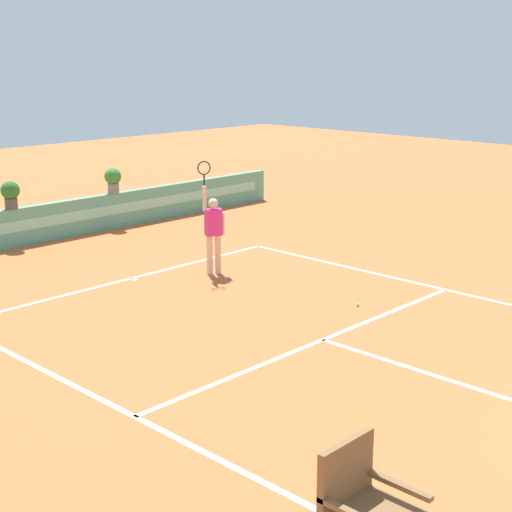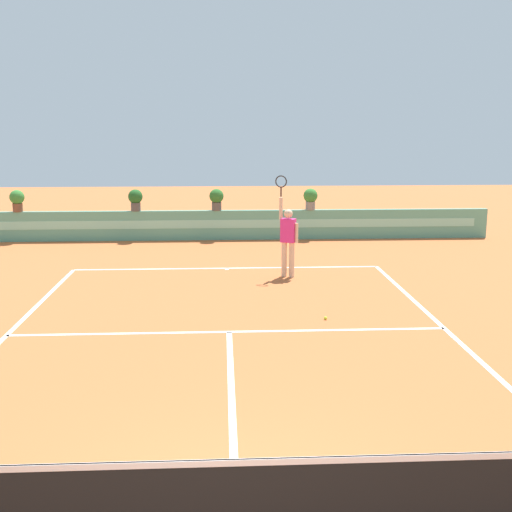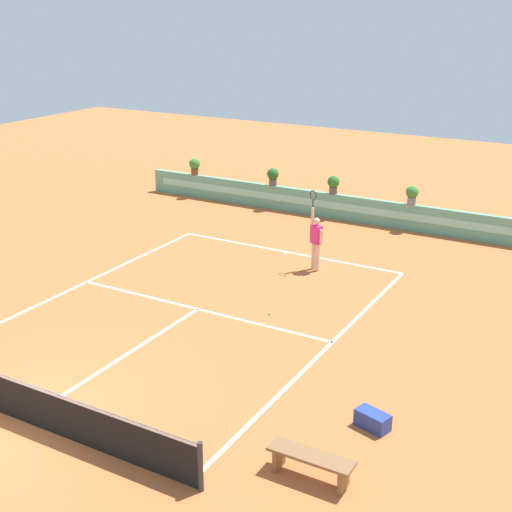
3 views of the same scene
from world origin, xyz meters
name	(u,v)px [view 1 (image 1 of 3)]	position (x,y,z in m)	size (l,w,h in m)	color
ground_plane	(341,346)	(0.00, 6.00, 0.00)	(60.00, 60.00, 0.00)	#BC6033
court_lines	(309,335)	(0.00, 6.72, 0.00)	(8.32, 11.94, 0.01)	white
back_wall_barrier	(24,226)	(0.00, 16.39, 0.50)	(18.00, 0.21, 1.00)	#599E84
tennis_player	(213,229)	(1.55, 10.84, 1.05)	(0.58, 0.35, 2.58)	beige
tennis_ball_near_baseline	(358,305)	(1.93, 7.08, 0.03)	(0.07, 0.07, 0.07)	#CCE033
potted_plant_right	(113,179)	(2.88, 16.39, 1.41)	(0.48, 0.48, 0.72)	gray
potted_plant_centre	(10,193)	(-0.30, 16.39, 1.41)	(0.48, 0.48, 0.72)	#514C47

